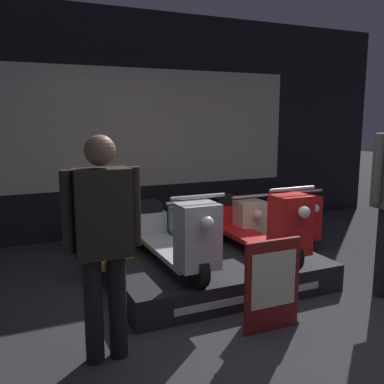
{
  "coord_description": "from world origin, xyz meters",
  "views": [
    {
      "loc": [
        -1.98,
        -2.65,
        1.71
      ],
      "look_at": [
        -0.01,
        1.75,
        0.87
      ],
      "focal_mm": 40.0,
      "sensor_mm": 36.0,
      "label": 1
    }
  ],
  "objects": [
    {
      "name": "scooter_display_right",
      "position": [
        0.46,
        1.17,
        0.58
      ],
      "size": [
        0.49,
        1.77,
        0.8
      ],
      "color": "black",
      "rests_on": "display_platform"
    },
    {
      "name": "scooter_backrow_2",
      "position": [
        0.69,
        2.25,
        0.3
      ],
      "size": [
        0.49,
        1.77,
        0.8
      ],
      "color": "black",
      "rests_on": "ground_plane"
    },
    {
      "name": "scooter_display_left",
      "position": [
        -0.51,
        1.17,
        0.58
      ],
      "size": [
        0.49,
        1.77,
        0.8
      ],
      "color": "black",
      "rests_on": "display_platform"
    },
    {
      "name": "price_sign_board",
      "position": [
        -0.07,
        0.05,
        0.38
      ],
      "size": [
        0.5,
        0.04,
        0.76
      ],
      "color": "maroon",
      "rests_on": "ground_plane"
    },
    {
      "name": "scooter_backrow_1",
      "position": [
        -0.13,
        2.25,
        0.3
      ],
      "size": [
        0.49,
        1.77,
        0.8
      ],
      "color": "black",
      "rests_on": "ground_plane"
    },
    {
      "name": "shop_wall_back",
      "position": [
        0.0,
        3.41,
        1.6
      ],
      "size": [
        8.4,
        0.09,
        3.2
      ],
      "color": "black",
      "rests_on": "ground_plane"
    },
    {
      "name": "scooter_backrow_3",
      "position": [
        1.51,
        2.25,
        0.3
      ],
      "size": [
        0.49,
        1.77,
        0.8
      ],
      "color": "black",
      "rests_on": "ground_plane"
    },
    {
      "name": "ground_plane",
      "position": [
        0.0,
        0.0,
        0.0
      ],
      "size": [
        30.0,
        30.0,
        0.0
      ],
      "primitive_type": "plane",
      "color": "#2D2D33"
    },
    {
      "name": "scooter_backrow_0",
      "position": [
        -0.96,
        2.25,
        0.3
      ],
      "size": [
        0.49,
        1.77,
        0.8
      ],
      "color": "black",
      "rests_on": "ground_plane"
    },
    {
      "name": "display_platform",
      "position": [
        -0.03,
        1.2,
        0.14
      ],
      "size": [
        2.14,
        1.59,
        0.27
      ],
      "color": "black",
      "rests_on": "ground_plane"
    },
    {
      "name": "person_left_browsing",
      "position": [
        -1.38,
        0.18,
        0.92
      ],
      "size": [
        0.54,
        0.21,
        1.6
      ],
      "color": "black",
      "rests_on": "ground_plane"
    }
  ]
}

